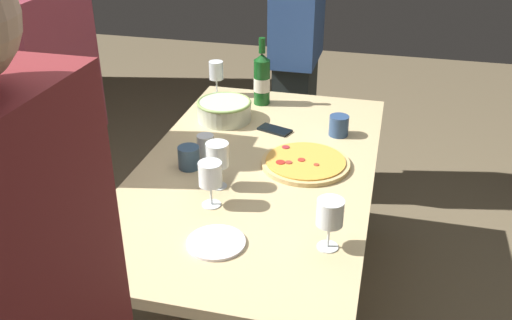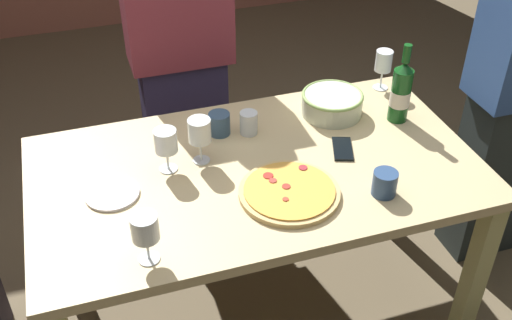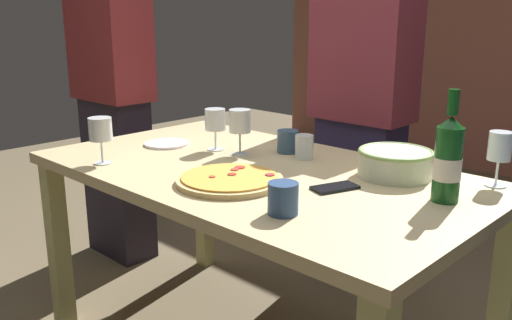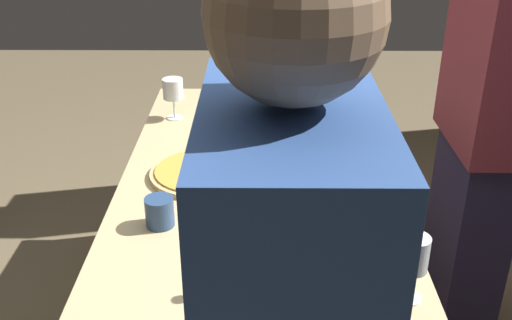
{
  "view_description": "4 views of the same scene",
  "coord_description": "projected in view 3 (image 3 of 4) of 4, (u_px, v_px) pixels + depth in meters",
  "views": [
    {
      "loc": [
        -1.87,
        -0.47,
        1.81
      ],
      "look_at": [
        0.0,
        0.0,
        0.78
      ],
      "focal_mm": 39.77,
      "sensor_mm": 36.0,
      "label": 1
    },
    {
      "loc": [
        -0.54,
        -1.68,
        2.08
      ],
      "look_at": [
        0.0,
        0.0,
        0.78
      ],
      "focal_mm": 43.22,
      "sensor_mm": 36.0,
      "label": 2
    },
    {
      "loc": [
        1.28,
        -1.34,
        1.28
      ],
      "look_at": [
        0.0,
        0.0,
        0.78
      ],
      "focal_mm": 38.53,
      "sensor_mm": 36.0,
      "label": 3
    },
    {
      "loc": [
        1.85,
        0.01,
        1.7
      ],
      "look_at": [
        0.0,
        0.0,
        0.78
      ],
      "focal_mm": 42.27,
      "sensor_mm": 36.0,
      "label": 4
    }
  ],
  "objects": [
    {
      "name": "dining_table",
      "position": [
        256.0,
        193.0,
        1.95
      ],
      "size": [
        1.6,
        0.9,
        0.75
      ],
      "color": "#CBB381",
      "rests_on": "ground"
    },
    {
      "name": "person_guest_left",
      "position": [
        113.0,
        94.0,
        2.81
      ],
      "size": [
        0.44,
        0.24,
        1.72
      ],
      "rotation": [
        0.0,
        0.0,
        -0.15
      ],
      "color": "#251F2C",
      "rests_on": "ground"
    },
    {
      "name": "cell_phone",
      "position": [
        334.0,
        188.0,
        1.7
      ],
      "size": [
        0.11,
        0.16,
        0.01
      ],
      "primitive_type": "cube",
      "rotation": [
        0.0,
        0.0,
        2.8
      ],
      "color": "black",
      "rests_on": "dining_table"
    },
    {
      "name": "cup_spare",
      "position": [
        304.0,
        147.0,
        2.04
      ],
      "size": [
        0.07,
        0.07,
        0.09
      ],
      "primitive_type": "cylinder",
      "color": "white",
      "rests_on": "dining_table"
    },
    {
      "name": "wine_glass_by_bottle",
      "position": [
        215.0,
        121.0,
        2.15
      ],
      "size": [
        0.08,
        0.08,
        0.16
      ],
      "color": "white",
      "rests_on": "dining_table"
    },
    {
      "name": "serving_bowl",
      "position": [
        395.0,
        162.0,
        1.82
      ],
      "size": [
        0.25,
        0.25,
        0.09
      ],
      "color": "beige",
      "rests_on": "dining_table"
    },
    {
      "name": "cup_ceramic",
      "position": [
        288.0,
        141.0,
        2.13
      ],
      "size": [
        0.08,
        0.08,
        0.09
      ],
      "primitive_type": "cylinder",
      "color": "#35526E",
      "rests_on": "dining_table"
    },
    {
      "name": "side_plate",
      "position": [
        168.0,
        143.0,
        2.27
      ],
      "size": [
        0.18,
        0.18,
        0.01
      ],
      "primitive_type": "cylinder",
      "color": "white",
      "rests_on": "dining_table"
    },
    {
      "name": "cup_amber",
      "position": [
        283.0,
        199.0,
        1.48
      ],
      "size": [
        0.08,
        0.08,
        0.09
      ],
      "primitive_type": "cylinder",
      "color": "navy",
      "rests_on": "dining_table"
    },
    {
      "name": "person_host",
      "position": [
        361.0,
        116.0,
        2.53
      ],
      "size": [
        0.45,
        0.24,
        1.62
      ],
      "rotation": [
        0.0,
        0.0,
        -1.45
      ],
      "color": "#251F3C",
      "rests_on": "ground"
    },
    {
      "name": "wine_glass_far_left",
      "position": [
        100.0,
        130.0,
        1.95
      ],
      "size": [
        0.08,
        0.08,
        0.17
      ],
      "color": "white",
      "rests_on": "dining_table"
    },
    {
      "name": "wine_bottle",
      "position": [
        448.0,
        159.0,
        1.56
      ],
      "size": [
        0.08,
        0.08,
        0.32
      ],
      "color": "#134919",
      "rests_on": "dining_table"
    },
    {
      "name": "pizza",
      "position": [
        230.0,
        180.0,
        1.76
      ],
      "size": [
        0.35,
        0.35,
        0.03
      ],
      "color": "tan",
      "rests_on": "dining_table"
    },
    {
      "name": "wine_glass_far_right",
      "position": [
        500.0,
        149.0,
        1.7
      ],
      "size": [
        0.07,
        0.07,
        0.17
      ],
      "color": "white",
      "rests_on": "dining_table"
    },
    {
      "name": "wine_glass_near_pizza",
      "position": [
        240.0,
        123.0,
        2.08
      ],
      "size": [
        0.08,
        0.08,
        0.18
      ],
      "color": "white",
      "rests_on": "dining_table"
    }
  ]
}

